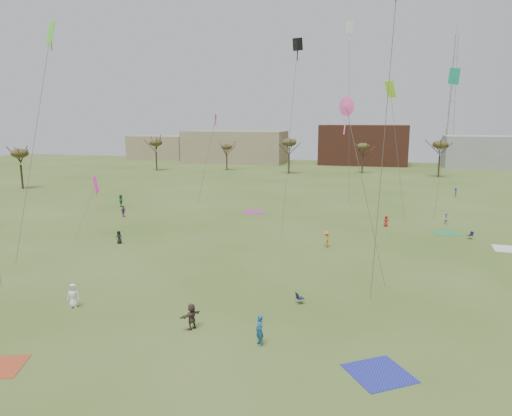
% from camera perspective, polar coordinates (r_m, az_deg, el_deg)
% --- Properties ---
extents(ground, '(260.00, 260.00, 0.00)m').
position_cam_1_polar(ground, '(33.79, -5.49, -12.91)').
color(ground, '#3A561A').
rests_on(ground, ground).
extents(flyer_near_left, '(1.00, 0.80, 1.78)m').
position_cam_1_polar(flyer_near_left, '(37.21, -21.37, -9.89)').
color(flyer_near_left, white).
rests_on(flyer_near_left, ground).
extents(flyer_near_right, '(0.80, 0.83, 1.92)m').
position_cam_1_polar(flyer_near_right, '(29.30, 0.43, -14.65)').
color(flyer_near_right, '#1F5890').
rests_on(flyer_near_right, ground).
extents(spectator_fore_c, '(1.23, 1.66, 1.74)m').
position_cam_1_polar(spectator_fore_c, '(31.64, -7.85, -12.94)').
color(spectator_fore_c, '#513F3A').
rests_on(spectator_fore_c, ground).
extents(flyer_mid_a, '(0.73, 0.50, 1.45)m').
position_cam_1_polar(flyer_mid_a, '(54.06, -16.34, -3.42)').
color(flyer_mid_a, black).
rests_on(flyer_mid_a, ground).
extents(flyer_mid_b, '(0.70, 1.16, 1.75)m').
position_cam_1_polar(flyer_mid_b, '(51.02, 8.58, -3.77)').
color(flyer_mid_b, orange).
rests_on(flyer_mid_b, ground).
extents(spectator_mid_d, '(0.53, 1.00, 1.62)m').
position_cam_1_polar(spectator_mid_d, '(68.69, -15.86, -0.37)').
color(spectator_mid_d, '#7A3786').
rests_on(spectator_mid_d, ground).
extents(spectator_mid_e, '(0.90, 0.92, 1.49)m').
position_cam_1_polar(spectator_mid_e, '(66.29, 22.12, -1.21)').
color(spectator_mid_e, silver).
rests_on(spectator_mid_e, ground).
extents(flyer_far_a, '(1.36, 1.83, 1.92)m').
position_cam_1_polar(flyer_far_a, '(76.86, -16.12, 0.87)').
color(flyer_far_a, '#236A43').
rests_on(flyer_far_a, ground).
extents(flyer_far_b, '(0.81, 0.71, 1.40)m').
position_cam_1_polar(flyer_far_b, '(62.42, 15.55, -1.55)').
color(flyer_far_b, '#B3241E').
rests_on(flyer_far_b, ground).
extents(flyer_far_c, '(0.74, 1.12, 1.63)m').
position_cam_1_polar(flyer_far_c, '(90.37, 23.11, 1.75)').
color(flyer_far_c, navy).
rests_on(flyer_far_c, ground).
extents(blanket_blue, '(4.28, 4.28, 0.03)m').
position_cam_1_polar(blanket_blue, '(27.65, 14.75, -18.91)').
color(blanket_blue, '#242E9F').
rests_on(blanket_blue, ground).
extents(blanket_cream, '(3.29, 3.29, 0.03)m').
position_cam_1_polar(blanket_cream, '(56.63, 28.46, -4.43)').
color(blanket_cream, silver).
rests_on(blanket_cream, ground).
extents(blanket_plum, '(3.73, 3.73, 0.03)m').
position_cam_1_polar(blanket_plum, '(69.74, -0.33, -0.48)').
color(blanket_plum, '#AE3599').
rests_on(blanket_plum, ground).
extents(blanket_olive, '(3.63, 3.63, 0.03)m').
position_cam_1_polar(blanket_olive, '(61.39, 22.24, -2.83)').
color(blanket_olive, '#308547').
rests_on(blanket_olive, ground).
extents(camp_chair_center, '(0.74, 0.73, 0.87)m').
position_cam_1_polar(camp_chair_center, '(35.72, 5.35, -11.12)').
color(camp_chair_center, '#141A37').
rests_on(camp_chair_center, ground).
extents(camp_chair_right, '(0.72, 0.71, 0.87)m').
position_cam_1_polar(camp_chair_right, '(59.31, 24.61, -3.21)').
color(camp_chair_right, '#121433').
rests_on(camp_chair_right, ground).
extents(kites_aloft, '(56.25, 48.81, 26.82)m').
position_cam_1_polar(kites_aloft, '(58.90, 8.39, 17.94)').
color(kites_aloft, red).
rests_on(kites_aloft, ground).
extents(tree_line, '(117.44, 49.32, 8.91)m').
position_cam_1_polar(tree_line, '(109.12, 7.89, 7.21)').
color(tree_line, '#3A2B1E').
rests_on(tree_line, ground).
extents(building_tan, '(32.00, 14.00, 10.00)m').
position_cam_1_polar(building_tan, '(151.36, -2.58, 7.45)').
color(building_tan, '#937F60').
rests_on(building_tan, ground).
extents(building_brick, '(26.00, 16.00, 12.00)m').
position_cam_1_polar(building_brick, '(149.23, 12.95, 7.53)').
color(building_brick, brown).
rests_on(building_brick, ground).
extents(building_grey, '(24.00, 12.00, 9.00)m').
position_cam_1_polar(building_grey, '(149.99, 26.44, 6.13)').
color(building_grey, gray).
rests_on(building_grey, ground).
extents(building_tan_west, '(20.00, 12.00, 8.00)m').
position_cam_1_polar(building_tan_west, '(169.29, -11.63, 7.25)').
color(building_tan_west, '#937F60').
rests_on(building_tan_west, ground).
extents(radio_tower, '(1.51, 1.72, 41.00)m').
position_cam_1_polar(radio_tower, '(155.17, 22.71, 11.98)').
color(radio_tower, '#9EA3A8').
rests_on(radio_tower, ground).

